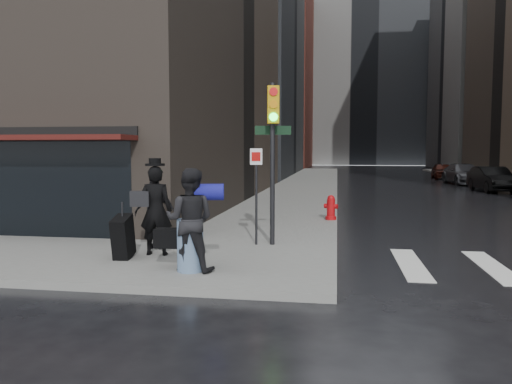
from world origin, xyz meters
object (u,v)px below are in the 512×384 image
at_px(traffic_light, 271,141).
at_px(fire_hydrant, 331,209).
at_px(man_greycoat, 155,214).
at_px(parked_car_2, 492,179).
at_px(man_overcoat, 149,214).
at_px(parked_car_3, 463,174).
at_px(man_jeans, 190,220).
at_px(parked_car_4, 443,171).

height_order(traffic_light, fire_hydrant, traffic_light).
height_order(man_greycoat, parked_car_2, man_greycoat).
bearing_deg(parked_car_2, fire_hydrant, -126.29).
relative_size(man_overcoat, man_greycoat, 1.30).
relative_size(fire_hydrant, parked_car_3, 0.16).
distance_m(man_overcoat, man_jeans, 1.68).
height_order(man_overcoat, traffic_light, traffic_light).
bearing_deg(fire_hydrant, parked_car_2, 57.86).
xyz_separation_m(man_greycoat, parked_car_2, (12.69, 19.57, -0.23)).
relative_size(man_overcoat, parked_car_3, 0.42).
bearing_deg(man_jeans, traffic_light, -113.58).
relative_size(man_jeans, man_greycoat, 1.18).
bearing_deg(man_greycoat, traffic_light, -167.91).
bearing_deg(traffic_light, man_jeans, -123.76).
relative_size(traffic_light, fire_hydrant, 4.76).
height_order(traffic_light, parked_car_3, traffic_light).
xyz_separation_m(man_overcoat, parked_car_3, (12.57, 26.85, -0.30)).
relative_size(man_greycoat, parked_car_2, 0.37).
distance_m(man_greycoat, traffic_light, 3.08).
xyz_separation_m(man_overcoat, man_greycoat, (-0.13, 0.70, -0.07)).
distance_m(parked_car_2, parked_car_3, 6.58).
bearing_deg(parked_car_3, man_greycoat, -120.02).
relative_size(man_jeans, fire_hydrant, 2.40).
distance_m(man_overcoat, man_greycoat, 0.71).
height_order(man_overcoat, fire_hydrant, man_overcoat).
bearing_deg(man_overcoat, parked_car_4, -115.83).
distance_m(man_overcoat, parked_car_2, 23.85).
relative_size(man_jeans, traffic_light, 0.50).
height_order(traffic_light, parked_car_4, traffic_light).
xyz_separation_m(man_greycoat, parked_car_4, (12.62, 32.73, -0.28)).
bearing_deg(man_greycoat, parked_car_2, -129.93).
bearing_deg(parked_car_4, parked_car_3, -85.00).
distance_m(parked_car_3, parked_car_4, 6.58).
distance_m(fire_hydrant, parked_car_2, 16.71).
bearing_deg(parked_car_4, traffic_light, -103.32).
bearing_deg(man_overcoat, fire_hydrant, -126.31).
relative_size(fire_hydrant, parked_car_2, 0.18).
distance_m(man_jeans, parked_car_2, 24.24).
relative_size(man_greycoat, fire_hydrant, 2.03).
distance_m(fire_hydrant, parked_car_4, 28.70).
height_order(fire_hydrant, parked_car_3, parked_car_3).
bearing_deg(man_jeans, fire_hydrant, -109.48).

